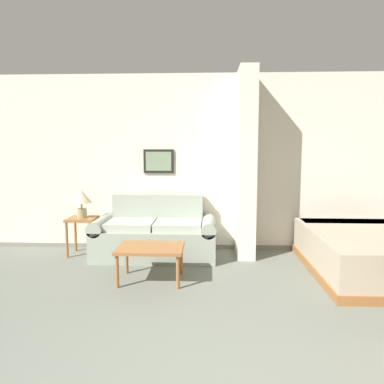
# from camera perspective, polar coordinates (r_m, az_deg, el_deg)

# --- Properties ---
(wall_back) EXTENTS (7.12, 0.16, 2.60)m
(wall_back) POSITION_cam_1_polar(r_m,az_deg,el_deg) (5.63, 5.66, 4.38)
(wall_back) COLOR silver
(wall_back) RESTS_ON ground_plane
(wall_partition_pillar) EXTENTS (0.24, 0.63, 2.60)m
(wall_partition_pillar) POSITION_cam_1_polar(r_m,az_deg,el_deg) (5.28, 8.22, 4.25)
(wall_partition_pillar) COLOR silver
(wall_partition_pillar) RESTS_ON ground_plane
(couch) EXTENTS (1.70, 0.84, 0.85)m
(couch) POSITION_cam_1_polar(r_m,az_deg,el_deg) (5.33, -5.57, -6.45)
(couch) COLOR #99A393
(couch) RESTS_ON ground_plane
(coffee_table) EXTENTS (0.75, 0.56, 0.40)m
(coffee_table) POSITION_cam_1_polar(r_m,az_deg,el_deg) (4.35, -6.33, -8.84)
(coffee_table) COLOR #996033
(coffee_table) RESTS_ON ground_plane
(side_table) EXTENTS (0.40, 0.40, 0.54)m
(side_table) POSITION_cam_1_polar(r_m,az_deg,el_deg) (5.58, -16.37, -4.80)
(side_table) COLOR #996033
(side_table) RESTS_ON ground_plane
(table_lamp) EXTENTS (0.29, 0.29, 0.40)m
(table_lamp) POSITION_cam_1_polar(r_m,az_deg,el_deg) (5.52, -16.50, -0.95)
(table_lamp) COLOR tan
(table_lamp) RESTS_ON side_table
(bed) EXTENTS (1.45, 1.98, 0.50)m
(bed) POSITION_cam_1_polar(r_m,az_deg,el_deg) (5.10, 25.48, -8.30)
(bed) COLOR #996033
(bed) RESTS_ON ground_plane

